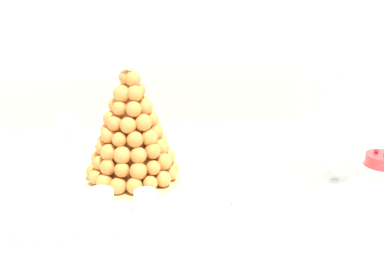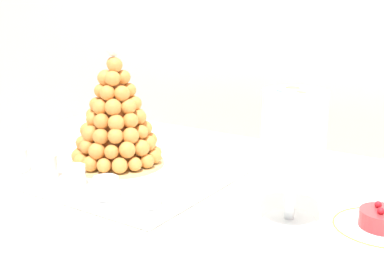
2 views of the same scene
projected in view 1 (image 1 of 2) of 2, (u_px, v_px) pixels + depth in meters
buffet_table at (233, 204)px, 1.29m from camera, size 1.61×0.95×0.78m
serving_tray at (146, 189)px, 1.19m from camera, size 0.58×0.42×0.02m
croquembouche at (132, 133)px, 1.20m from camera, size 0.25×0.25×0.32m
dessert_cup_left at (53, 207)px, 1.04m from camera, size 0.05×0.05×0.06m
dessert_cup_mid_left at (100, 204)px, 1.05m from camera, size 0.06×0.06×0.06m
dessert_cup_centre at (146, 202)px, 1.07m from camera, size 0.05×0.05×0.05m
dessert_cup_mid_right at (197, 202)px, 1.07m from camera, size 0.06×0.06×0.05m
dessert_cup_right at (243, 194)px, 1.10m from camera, size 0.05×0.05×0.06m
macaron_goblet at (341, 118)px, 1.19m from camera, size 0.13×0.13×0.28m
fruit_tart_plate at (382, 163)px, 1.33m from camera, size 0.20×0.20×0.05m
wine_glass at (68, 125)px, 1.34m from camera, size 0.06×0.06×0.15m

